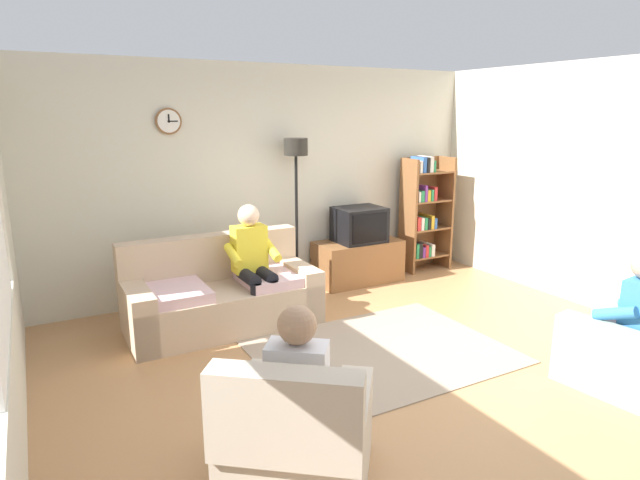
% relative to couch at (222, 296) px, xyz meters
% --- Properties ---
extents(ground_plane, '(12.00, 12.00, 0.00)m').
position_rel_couch_xyz_m(ground_plane, '(1.00, -1.68, -0.31)').
color(ground_plane, '#B27F51').
extents(back_wall_assembly, '(6.20, 0.17, 2.70)m').
position_rel_couch_xyz_m(back_wall_assembly, '(1.00, 0.98, 1.04)').
color(back_wall_assembly, beige).
rests_on(back_wall_assembly, ground_plane).
extents(right_wall, '(0.12, 5.80, 2.70)m').
position_rel_couch_xyz_m(right_wall, '(3.86, -1.68, 1.04)').
color(right_wall, beige).
rests_on(right_wall, ground_plane).
extents(couch, '(1.90, 0.89, 0.90)m').
position_rel_couch_xyz_m(couch, '(0.00, 0.00, 0.00)').
color(couch, tan).
rests_on(couch, ground_plane).
extents(tv_stand, '(1.10, 0.56, 0.54)m').
position_rel_couch_xyz_m(tv_stand, '(2.02, 0.57, -0.04)').
color(tv_stand, brown).
rests_on(tv_stand, ground_plane).
extents(tv, '(0.60, 0.49, 0.44)m').
position_rel_couch_xyz_m(tv, '(2.02, 0.55, 0.45)').
color(tv, black).
rests_on(tv, tv_stand).
extents(bookshelf, '(0.68, 0.36, 1.57)m').
position_rel_couch_xyz_m(bookshelf, '(3.11, 0.64, 0.49)').
color(bookshelf, brown).
rests_on(bookshelf, ground_plane).
extents(floor_lamp, '(0.28, 0.28, 1.85)m').
position_rel_couch_xyz_m(floor_lamp, '(1.19, 0.67, 1.14)').
color(floor_lamp, black).
rests_on(floor_lamp, ground_plane).
extents(armchair_near_window, '(1.17, 1.19, 0.90)m').
position_rel_couch_xyz_m(armchair_near_window, '(-0.40, -2.55, -0.02)').
color(armchair_near_window, '#BCAD99').
rests_on(armchair_near_window, ground_plane).
extents(armchair_near_bookshelf, '(0.91, 0.98, 0.90)m').
position_rel_couch_xyz_m(armchair_near_bookshelf, '(2.46, -2.79, -0.02)').
color(armchair_near_bookshelf, gray).
rests_on(armchair_near_bookshelf, ground_plane).
extents(area_rug, '(2.20, 1.70, 0.01)m').
position_rel_couch_xyz_m(area_rug, '(1.07, -1.32, -0.31)').
color(area_rug, gray).
rests_on(area_rug, ground_plane).
extents(person_on_couch, '(0.51, 0.54, 1.24)m').
position_rel_couch_xyz_m(person_on_couch, '(0.31, -0.11, 0.39)').
color(person_on_couch, yellow).
rests_on(person_on_couch, ground_plane).
extents(person_in_left_armchair, '(0.62, 0.64, 1.12)m').
position_rel_couch_xyz_m(person_in_left_armchair, '(-0.34, -2.48, 0.29)').
color(person_in_left_armchair, silver).
rests_on(person_in_left_armchair, ground_plane).
extents(person_in_right_armchair, '(0.55, 0.57, 1.12)m').
position_rel_couch_xyz_m(person_in_right_armchair, '(2.45, -2.70, 0.29)').
color(person_in_right_armchair, '#3372B2').
rests_on(person_in_right_armchair, ground_plane).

